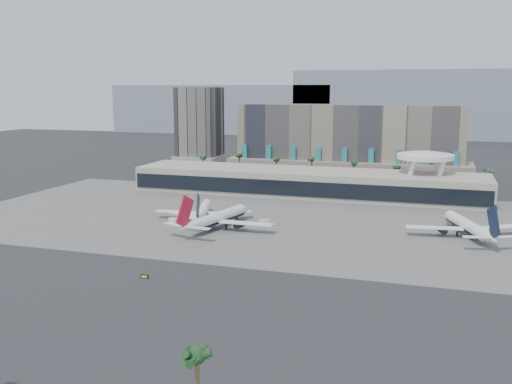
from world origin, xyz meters
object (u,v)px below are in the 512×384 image
(service_vehicle_a, at_px, (174,221))
(taxiway_sign, at_px, (144,276))
(airliner_centre, at_px, (217,218))
(service_vehicle_b, at_px, (264,222))
(airliner_left, at_px, (203,211))
(airliner_right, at_px, (468,226))

(service_vehicle_a, relative_size, taxiway_sign, 1.69)
(airliner_centre, bearing_deg, service_vehicle_b, 50.42)
(service_vehicle_b, relative_size, taxiway_sign, 1.64)
(airliner_left, xyz_separation_m, airliner_right, (98.85, 3.29, 0.39))
(service_vehicle_a, relative_size, service_vehicle_b, 1.03)
(airliner_left, relative_size, airliner_centre, 0.85)
(service_vehicle_a, xyz_separation_m, taxiway_sign, (21.00, -61.64, -0.43))
(airliner_right, height_order, taxiway_sign, airliner_right)
(taxiway_sign, bearing_deg, airliner_right, 36.15)
(airliner_right, relative_size, taxiway_sign, 18.60)
(airliner_right, xyz_separation_m, taxiway_sign, (-86.36, -74.08, -3.35))
(service_vehicle_a, height_order, taxiway_sign, service_vehicle_a)
(airliner_left, distance_m, airliner_right, 98.91)
(service_vehicle_a, bearing_deg, taxiway_sign, -50.23)
(service_vehicle_a, xyz_separation_m, service_vehicle_b, (34.07, 8.25, 0.02))
(airliner_right, height_order, service_vehicle_a, airliner_right)
(airliner_left, distance_m, taxiway_sign, 71.94)
(airliner_right, xyz_separation_m, service_vehicle_a, (-107.36, -12.44, -2.92))
(airliner_left, height_order, airliner_right, airliner_right)
(airliner_left, xyz_separation_m, service_vehicle_b, (25.56, -0.90, -2.51))
(service_vehicle_b, distance_m, taxiway_sign, 71.10)
(taxiway_sign, bearing_deg, service_vehicle_a, 104.34)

